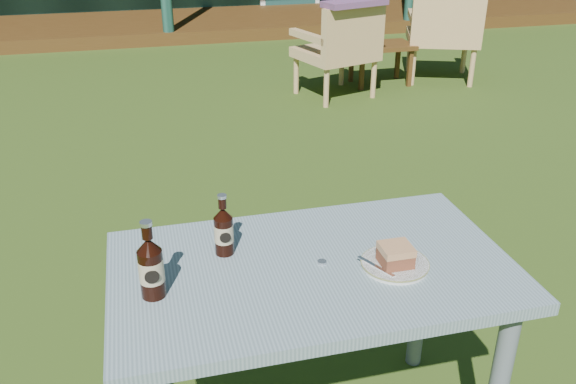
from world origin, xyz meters
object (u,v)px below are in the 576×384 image
object	(u,v)px
plate	(395,264)
side_table	(381,50)
armchair_left	(341,46)
armchair_right	(444,30)
cake_slice	(396,255)
cola_bottle_near	(224,230)
cola_bottle_far	(151,267)
cafe_table	(312,292)

from	to	relation	value
plate	side_table	bearing A→B (deg)	68.12
armchair_left	armchair_right	size ratio (longest dim) A/B	0.94
cake_slice	cola_bottle_near	world-z (taller)	cola_bottle_near
armchair_right	armchair_left	bearing A→B (deg)	-166.07
cola_bottle_far	armchair_left	size ratio (longest dim) A/B	0.27
plate	armchair_right	bearing A→B (deg)	60.80
cola_bottle_near	cola_bottle_far	bearing A→B (deg)	-142.63
cake_slice	cola_bottle_far	world-z (taller)	cola_bottle_far
cafe_table	cake_slice	distance (m)	0.28
armchair_left	cake_slice	bearing A→B (deg)	-106.54
side_table	cola_bottle_far	bearing A→B (deg)	-119.90
cafe_table	plate	xyz separation A→B (m)	(0.24, -0.07, 0.11)
cola_bottle_far	armchair_left	world-z (taller)	cola_bottle_far
plate	side_table	size ratio (longest dim) A/B	0.34
cafe_table	plate	world-z (taller)	plate
plate	side_table	world-z (taller)	plate
cafe_table	plate	size ratio (longest dim) A/B	5.88
plate	cola_bottle_far	world-z (taller)	cola_bottle_far
cake_slice	armchair_left	xyz separation A→B (m)	(1.14, 3.82, -0.28)
cola_bottle_far	side_table	bearing A→B (deg)	60.10
armchair_right	side_table	world-z (taller)	armchair_right
cafe_table	cola_bottle_far	size ratio (longest dim) A/B	5.16
cafe_table	armchair_left	world-z (taller)	armchair_left
cake_slice	cola_bottle_near	distance (m)	0.52
cola_bottle_far	armchair_right	xyz separation A→B (m)	(3.00, 4.08, -0.30)
plate	cola_bottle_far	size ratio (longest dim) A/B	0.88
plate	armchair_left	bearing A→B (deg)	73.48
cola_bottle_far	cola_bottle_near	bearing A→B (deg)	37.37
cola_bottle_near	side_table	bearing A→B (deg)	61.49
cafe_table	cake_slice	world-z (taller)	cake_slice
cake_slice	armchair_right	bearing A→B (deg)	60.80
plate	cola_bottle_far	bearing A→B (deg)	177.71
cafe_table	armchair_left	xyz separation A→B (m)	(1.37, 3.75, -0.14)
cafe_table	armchair_right	world-z (taller)	armchair_right
cake_slice	cola_bottle_far	xyz separation A→B (m)	(-0.70, 0.04, 0.05)
armchair_left	side_table	distance (m)	0.65
plate	cola_bottle_near	world-z (taller)	cola_bottle_near
cafe_table	side_table	bearing A→B (deg)	65.02
side_table	cafe_table	bearing A→B (deg)	-114.98
cola_bottle_far	side_table	world-z (taller)	cola_bottle_far
armchair_left	armchair_right	bearing A→B (deg)	13.93
armchair_left	armchair_right	distance (m)	1.20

